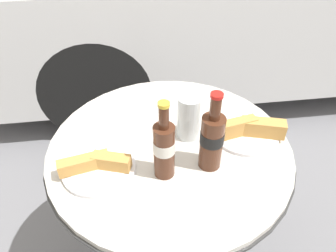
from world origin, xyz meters
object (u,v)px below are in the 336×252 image
(cola_bottle_left, at_px, (212,139))
(drinking_glass, at_px, (189,119))
(lunch_plate_near, at_px, (248,130))
(bistro_table, at_px, (169,178))
(cola_bottle_right, at_px, (164,148))
(lunch_plate_far, at_px, (98,166))

(cola_bottle_left, height_order, drinking_glass, cola_bottle_left)
(cola_bottle_left, height_order, lunch_plate_near, cola_bottle_left)
(cola_bottle_left, distance_m, lunch_plate_near, 0.21)
(cola_bottle_left, bearing_deg, bistro_table, 138.08)
(bistro_table, bearing_deg, cola_bottle_left, -41.92)
(bistro_table, relative_size, cola_bottle_right, 3.12)
(cola_bottle_left, bearing_deg, lunch_plate_near, 35.13)
(drinking_glass, distance_m, lunch_plate_far, 0.32)
(cola_bottle_right, bearing_deg, lunch_plate_far, 169.54)
(cola_bottle_left, bearing_deg, cola_bottle_right, -173.06)
(cola_bottle_left, xyz_separation_m, cola_bottle_right, (-0.14, -0.02, -0.00))
(cola_bottle_right, bearing_deg, cola_bottle_left, 6.94)
(drinking_glass, xyz_separation_m, lunch_plate_near, (0.20, -0.03, -0.05))
(cola_bottle_left, relative_size, drinking_glass, 1.69)
(lunch_plate_near, bearing_deg, bistro_table, -177.11)
(bistro_table, distance_m, cola_bottle_right, 0.29)
(lunch_plate_near, relative_size, lunch_plate_far, 1.02)
(cola_bottle_right, distance_m, lunch_plate_near, 0.33)
(drinking_glass, bearing_deg, lunch_plate_near, -8.82)
(lunch_plate_near, height_order, lunch_plate_far, lunch_plate_near)
(bistro_table, relative_size, drinking_glass, 5.22)
(cola_bottle_right, bearing_deg, bistro_table, 74.61)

